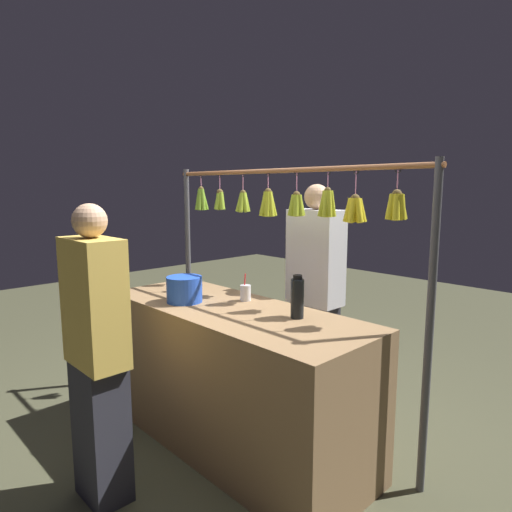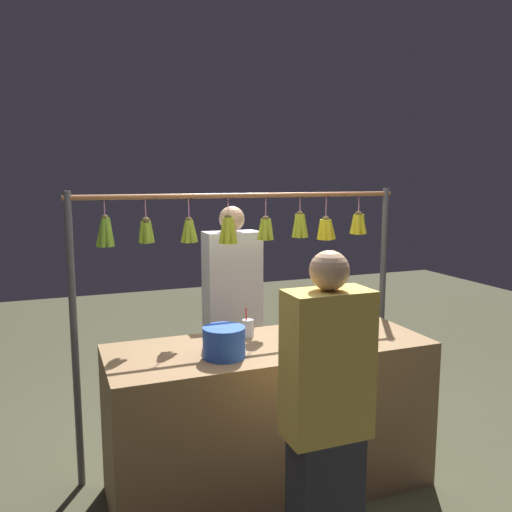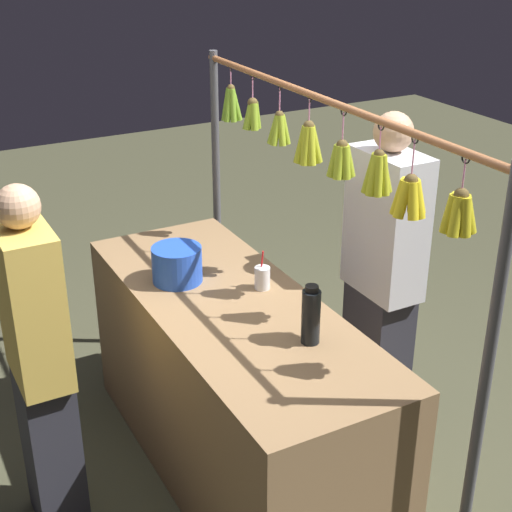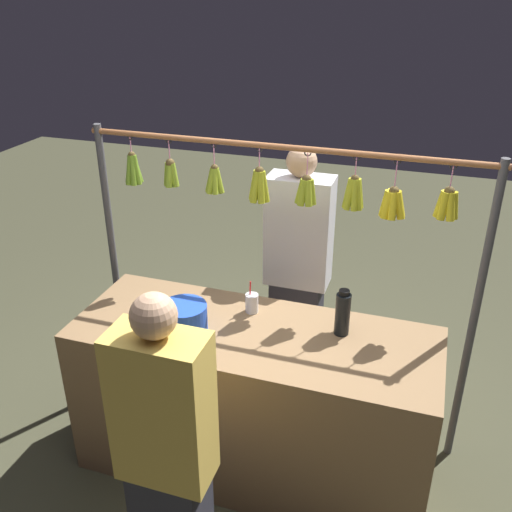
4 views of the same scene
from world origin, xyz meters
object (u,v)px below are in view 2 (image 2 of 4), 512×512
water_bottle (325,312)px  customer_person (326,429)px  blue_bucket (224,342)px  vendor_person (232,322)px  drink_cup (248,328)px

water_bottle → customer_person: size_ratio=0.16×
blue_bucket → customer_person: (-0.24, 0.72, -0.21)m
customer_person → vendor_person: bearing=-94.1°
drink_cup → customer_person: bearing=89.2°
blue_bucket → drink_cup: drink_cup is taller
customer_person → blue_bucket: bearing=-71.4°
customer_person → water_bottle: bearing=-118.1°
vendor_person → customer_person: 1.65m
blue_bucket → vendor_person: 1.01m
blue_bucket → drink_cup: bearing=-129.3°
water_bottle → vendor_person: (0.40, -0.67, -0.20)m
blue_bucket → vendor_person: vendor_person is taller
water_bottle → vendor_person: size_ratio=0.15×
water_bottle → drink_cup: (0.51, -0.06, -0.07)m
blue_bucket → water_bottle: bearing=-161.4°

